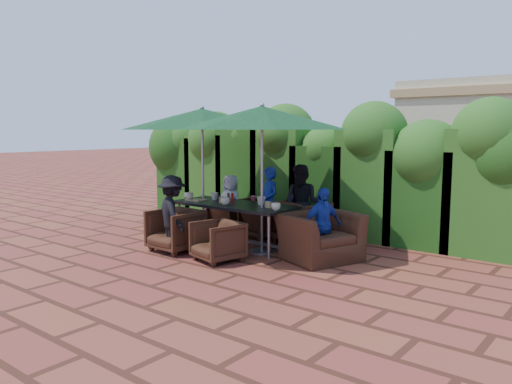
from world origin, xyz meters
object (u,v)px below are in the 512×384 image
Objects in this scene: chair_near_left at (175,228)px; chair_end_right at (320,229)px; umbrella_left at (202,119)px; dining_table at (234,208)px; chair_far_right at (301,220)px; umbrella_right at (262,118)px; chair_far_mid at (263,219)px; chair_near_right at (218,239)px; chair_far_left at (232,211)px.

chair_near_left is 2.42m from chair_end_right.
dining_table is at bearing 0.28° from umbrella_left.
chair_far_right is 1.09× the size of chair_near_left.
umbrella_right reaches higher than chair_end_right.
chair_end_right is (2.43, 0.11, -1.72)m from umbrella_left.
chair_near_left reaches higher than chair_far_mid.
chair_far_left is at bearing 140.31° from chair_near_right.
dining_table is at bearing 102.29° from chair_far_mid.
chair_far_right is 1.89m from chair_near_right.
umbrella_left reaches higher than chair_end_right.
chair_end_right reaches higher than dining_table.
chair_far_right reaches higher than chair_far_left.
umbrella_left reaches higher than chair_far_mid.
dining_table is 1.11m from chair_near_right.
chair_end_right reaches higher than chair_near_left.
chair_far_left is at bearing 100.48° from umbrella_left.
chair_near_right is (0.99, -0.03, -0.05)m from chair_near_left.
chair_near_right is 1.60m from chair_end_right.
chair_end_right is at bearing 3.71° from dining_table.
chair_near_right is at bearing -62.82° from dining_table.
umbrella_left is (-0.75, -0.00, 1.54)m from dining_table.
chair_far_left is at bearing 132.80° from dining_table.
chair_far_left is (-1.61, 1.08, -1.82)m from umbrella_right.
umbrella_left is 2.09m from chair_far_left.
chair_far_right is (0.81, 0.91, -0.25)m from dining_table.
chair_near_left is at bearing -144.77° from umbrella_right.
chair_end_right is at bearing 168.45° from chair_far_mid.
umbrella_left is at bearing 60.13° from chair_far_mid.
chair_far_mid is 1.84m from chair_near_right.
chair_far_mid is (-0.01, 0.83, -0.33)m from dining_table.
dining_table is 1.68m from umbrella_right.
umbrella_right is 2.07m from chair_near_right.
chair_far_left reaches higher than dining_table.
chair_far_mid is at bearing 18.07° from chair_far_right.
umbrella_right is 2.05m from chair_far_right.
umbrella_left reaches higher than chair_far_right.
chair_end_right is at bearing 10.38° from umbrella_right.
chair_far_mid is (0.92, -0.18, -0.04)m from chair_far_left.
chair_end_right is at bearing 27.73° from chair_near_left.
chair_far_mid is at bearing 90.73° from dining_table.
umbrella_left is at bearing 108.00° from chair_far_left.
chair_near_left reaches higher than chair_near_right.
umbrella_right is at bearing 121.63° from chair_end_right.
chair_end_right is (2.19, 1.02, 0.10)m from chair_near_left.
chair_end_right is at bearing 2.65° from umbrella_left.
chair_far_left is at bearing 105.22° from chair_near_left.
chair_far_right is at bearing 30.55° from umbrella_left.
chair_near_right is (0.49, -1.77, -0.00)m from chair_far_mid.
dining_table is 0.89m from chair_far_mid.
umbrella_right is 4.14× the size of chair_far_mid.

